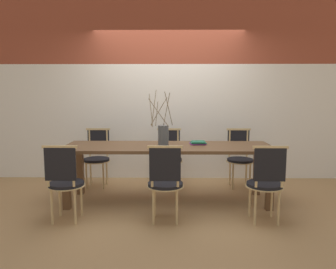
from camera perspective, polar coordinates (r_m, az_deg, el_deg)
The scene contains 11 objects.
ground_plane at distance 4.57m, azimuth 0.00°, elevation -11.53°, with size 16.00×16.00×0.00m, color #A87F51.
wall_rear at distance 5.59m, azimuth 0.17°, elevation 8.59°, with size 12.00×0.06×3.20m.
dining_table at distance 4.40m, azimuth 0.00°, elevation -3.20°, with size 2.78×0.85×0.77m.
chair_near_leftend at distance 3.93m, azimuth -17.54°, elevation -7.60°, with size 0.43×0.43×0.91m.
chair_near_left at distance 3.73m, azimuth -0.48°, elevation -8.03°, with size 0.43×0.43×0.91m.
chair_near_center at distance 3.88m, azimuth 16.68°, elevation -7.75°, with size 0.43×0.43×0.91m.
chair_far_leftend at distance 5.29m, azimuth -12.26°, elevation -3.59°, with size 0.43×0.43×0.91m.
chair_far_left at distance 5.15m, azimuth 0.18°, elevation -3.71°, with size 0.43×0.43×0.91m.
chair_far_center at distance 5.26m, azimuth 12.36°, elevation -3.65°, with size 0.43×0.43×0.91m.
vase_centerpiece at distance 4.32m, azimuth -0.86°, elevation -0.05°, with size 0.32×0.37×0.74m.
book_stack at distance 4.51m, azimuth 5.25°, elevation -1.45°, with size 0.23×0.21×0.04m.
Camera 1 is at (0.06, -4.33, 1.49)m, focal length 35.00 mm.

